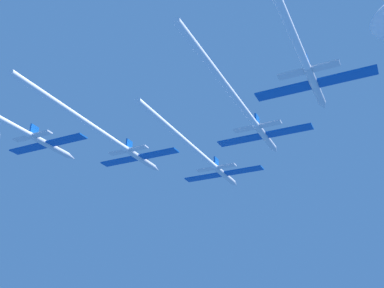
# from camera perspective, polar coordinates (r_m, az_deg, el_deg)

# --- Properties ---
(jet_lead) EXTENTS (17.05, 41.71, 2.82)m
(jet_lead) POSITION_cam_1_polar(r_m,az_deg,el_deg) (85.78, 1.64, -1.80)
(jet_lead) COLOR silver
(jet_left_wing) EXTENTS (17.05, 41.50, 2.82)m
(jet_left_wing) POSITION_cam_1_polar(r_m,az_deg,el_deg) (82.76, -10.20, 0.59)
(jet_left_wing) COLOR silver
(jet_right_wing) EXTENTS (17.05, 41.84, 2.82)m
(jet_right_wing) POSITION_cam_1_polar(r_m,az_deg,el_deg) (72.04, 6.92, 4.06)
(jet_right_wing) COLOR silver
(jet_left_outer) EXTENTS (17.05, 40.35, 2.82)m
(jet_left_outer) POSITION_cam_1_polar(r_m,az_deg,el_deg) (82.72, -22.05, 2.29)
(jet_left_outer) COLOR silver
(jet_right_outer) EXTENTS (17.05, 37.35, 2.82)m
(jet_right_outer) POSITION_cam_1_polar(r_m,az_deg,el_deg) (60.06, 13.80, 10.96)
(jet_right_outer) COLOR silver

